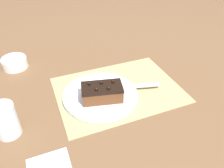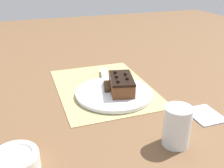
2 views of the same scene
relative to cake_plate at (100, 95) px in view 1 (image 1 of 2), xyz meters
The scene contains 8 objects.
ground_plane 0.08m from the cake_plate, 11.11° to the left, with size 3.00×3.00×0.00m, color brown.
placemat_woven 0.08m from the cake_plate, 11.11° to the left, with size 0.46×0.34×0.00m, color tan.
cake_plate is the anchor object (origin of this frame).
chocolate_cake 0.04m from the cake_plate, 94.47° to the right, with size 0.15×0.11×0.06m.
serving_knife 0.08m from the cake_plate, ahead, with size 0.23×0.08×0.01m.
drinking_glass 0.32m from the cake_plate, 169.51° to the right, with size 0.07×0.07×0.11m.
small_bowl 0.43m from the cake_plate, 129.90° to the left, with size 0.11×0.11×0.05m.
folded_napkin 0.31m from the cake_plate, 134.93° to the right, with size 0.11×0.09×0.01m, color silver.
Camera 1 is at (-0.27, -0.60, 0.52)m, focal length 35.00 mm.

